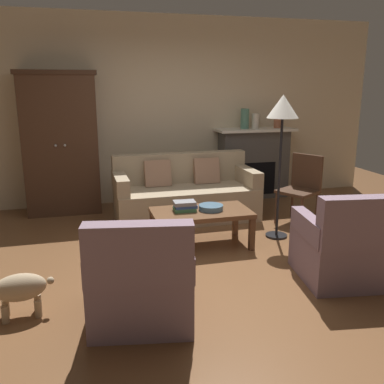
{
  "coord_description": "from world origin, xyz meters",
  "views": [
    {
      "loc": [
        -1.12,
        -3.94,
        1.79
      ],
      "look_at": [
        0.12,
        0.75,
        0.55
      ],
      "focal_mm": 39.41,
      "sensor_mm": 36.0,
      "label": 1
    }
  ],
  "objects_px": {
    "fruit_bowl": "(211,207)",
    "armchair_near_right": "(345,248)",
    "coffee_table": "(201,215)",
    "book_stack": "(185,206)",
    "mantel_vase_jade": "(245,119)",
    "armoire": "(61,143)",
    "mantel_vase_terracotta": "(278,118)",
    "fireplace": "(253,163)",
    "side_chair_wooden": "(302,184)",
    "mantel_vase_cream": "(255,121)",
    "floor_lamp": "(283,115)",
    "armchair_near_left": "(141,283)",
    "dog": "(15,289)",
    "couch": "(185,195)"
  },
  "relations": [
    {
      "from": "fruit_bowl",
      "to": "armchair_near_right",
      "type": "relative_size",
      "value": 0.31
    },
    {
      "from": "coffee_table",
      "to": "book_stack",
      "type": "height_order",
      "value": "book_stack"
    },
    {
      "from": "mantel_vase_jade",
      "to": "armchair_near_right",
      "type": "relative_size",
      "value": 0.35
    },
    {
      "from": "armoire",
      "to": "mantel_vase_jade",
      "type": "height_order",
      "value": "armoire"
    },
    {
      "from": "book_stack",
      "to": "mantel_vase_terracotta",
      "type": "bearing_deg",
      "value": 42.92
    },
    {
      "from": "fruit_bowl",
      "to": "book_stack",
      "type": "height_order",
      "value": "book_stack"
    },
    {
      "from": "fruit_bowl",
      "to": "fireplace",
      "type": "bearing_deg",
      "value": 55.46
    },
    {
      "from": "mantel_vase_jade",
      "to": "side_chair_wooden",
      "type": "height_order",
      "value": "mantel_vase_jade"
    },
    {
      "from": "coffee_table",
      "to": "mantel_vase_terracotta",
      "type": "bearing_deg",
      "value": 46.2
    },
    {
      "from": "armoire",
      "to": "mantel_vase_cream",
      "type": "relative_size",
      "value": 8.51
    },
    {
      "from": "mantel_vase_terracotta",
      "to": "floor_lamp",
      "type": "relative_size",
      "value": 0.18
    },
    {
      "from": "armchair_near_left",
      "to": "dog",
      "type": "bearing_deg",
      "value": 163.13
    },
    {
      "from": "fruit_bowl",
      "to": "side_chair_wooden",
      "type": "relative_size",
      "value": 0.31
    },
    {
      "from": "fireplace",
      "to": "book_stack",
      "type": "height_order",
      "value": "fireplace"
    },
    {
      "from": "dog",
      "to": "mantel_vase_cream",
      "type": "bearing_deg",
      "value": 42.57
    },
    {
      "from": "fruit_bowl",
      "to": "armchair_near_right",
      "type": "distance_m",
      "value": 1.51
    },
    {
      "from": "dog",
      "to": "side_chair_wooden",
      "type": "bearing_deg",
      "value": 25.77
    },
    {
      "from": "armchair_near_left",
      "to": "side_chair_wooden",
      "type": "bearing_deg",
      "value": 38.46
    },
    {
      "from": "fruit_bowl",
      "to": "dog",
      "type": "xyz_separation_m",
      "value": [
        -1.93,
        -1.1,
        -0.2
      ]
    },
    {
      "from": "book_stack",
      "to": "armchair_near_left",
      "type": "height_order",
      "value": "armchair_near_left"
    },
    {
      "from": "couch",
      "to": "armchair_near_left",
      "type": "bearing_deg",
      "value": -111.0
    },
    {
      "from": "fireplace",
      "to": "couch",
      "type": "bearing_deg",
      "value": -149.13
    },
    {
      "from": "couch",
      "to": "floor_lamp",
      "type": "bearing_deg",
      "value": -49.22
    },
    {
      "from": "mantel_vase_cream",
      "to": "floor_lamp",
      "type": "height_order",
      "value": "floor_lamp"
    },
    {
      "from": "coffee_table",
      "to": "fruit_bowl",
      "type": "xyz_separation_m",
      "value": [
        0.11,
        -0.0,
        0.08
      ]
    },
    {
      "from": "book_stack",
      "to": "armchair_near_right",
      "type": "xyz_separation_m",
      "value": [
        1.23,
        -1.21,
        -0.16
      ]
    },
    {
      "from": "fireplace",
      "to": "mantel_vase_jade",
      "type": "height_order",
      "value": "mantel_vase_jade"
    },
    {
      "from": "fruit_bowl",
      "to": "dog",
      "type": "bearing_deg",
      "value": -150.44
    },
    {
      "from": "fruit_bowl",
      "to": "book_stack",
      "type": "distance_m",
      "value": 0.3
    },
    {
      "from": "armchair_near_left",
      "to": "fruit_bowl",
      "type": "bearing_deg",
      "value": 54.59
    },
    {
      "from": "coffee_table",
      "to": "couch",
      "type": "bearing_deg",
      "value": 85.73
    },
    {
      "from": "couch",
      "to": "mantel_vase_terracotta",
      "type": "bearing_deg",
      "value": 24.47
    },
    {
      "from": "fruit_bowl",
      "to": "mantel_vase_jade",
      "type": "xyz_separation_m",
      "value": [
        1.13,
        1.88,
        0.83
      ]
    },
    {
      "from": "mantel_vase_jade",
      "to": "dog",
      "type": "xyz_separation_m",
      "value": [
        -3.06,
        -2.98,
        -1.03
      ]
    },
    {
      "from": "fireplace",
      "to": "side_chair_wooden",
      "type": "relative_size",
      "value": 1.4
    },
    {
      "from": "couch",
      "to": "armchair_near_left",
      "type": "height_order",
      "value": "armchair_near_left"
    },
    {
      "from": "mantel_vase_cream",
      "to": "side_chair_wooden",
      "type": "distance_m",
      "value": 1.55
    },
    {
      "from": "armchair_near_right",
      "to": "floor_lamp",
      "type": "bearing_deg",
      "value": 93.77
    },
    {
      "from": "mantel_vase_jade",
      "to": "side_chair_wooden",
      "type": "distance_m",
      "value": 1.59
    },
    {
      "from": "mantel_vase_cream",
      "to": "couch",
      "type": "bearing_deg",
      "value": -149.7
    },
    {
      "from": "fruit_bowl",
      "to": "floor_lamp",
      "type": "relative_size",
      "value": 0.16
    },
    {
      "from": "fruit_bowl",
      "to": "book_stack",
      "type": "bearing_deg",
      "value": 172.35
    },
    {
      "from": "floor_lamp",
      "to": "mantel_vase_terracotta",
      "type": "bearing_deg",
      "value": 65.42
    },
    {
      "from": "mantel_vase_terracotta",
      "to": "armchair_near_left",
      "type": "xyz_separation_m",
      "value": [
        -2.67,
        -3.27,
        -0.96
      ]
    },
    {
      "from": "mantel_vase_terracotta",
      "to": "armchair_near_right",
      "type": "height_order",
      "value": "mantel_vase_terracotta"
    },
    {
      "from": "fireplace",
      "to": "side_chair_wooden",
      "type": "height_order",
      "value": "fireplace"
    },
    {
      "from": "dog",
      "to": "armchair_near_left",
      "type": "bearing_deg",
      "value": -16.87
    },
    {
      "from": "book_stack",
      "to": "mantel_vase_cream",
      "type": "relative_size",
      "value": 1.1
    },
    {
      "from": "couch",
      "to": "armchair_near_right",
      "type": "bearing_deg",
      "value": -66.84
    },
    {
      "from": "armoire",
      "to": "fruit_bowl",
      "type": "distance_m",
      "value": 2.51
    }
  ]
}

